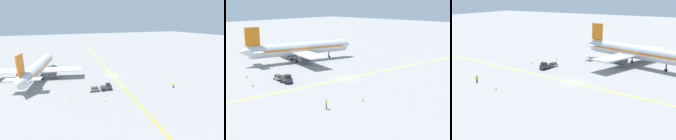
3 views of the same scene
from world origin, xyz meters
The scene contains 9 objects.
ground_plane centered at (0.00, 0.00, 0.00)m, with size 400.00×400.00×0.00m, color gray.
apron_yellow_centreline centered at (0.00, 0.00, 0.00)m, with size 0.40×120.00×0.01m, color yellow.
airplane_at_gate centered at (-23.86, 5.88, 3.71)m, with size 28.38×35.00×10.60m.
baggage_tug_dark centered at (-6.74, -12.06, 0.90)m, with size 3.14×2.02×2.11m.
baggage_cart_trailing centered at (-10.02, -11.71, 0.76)m, with size 2.73×1.67×1.24m.
ground_crew_worker centered at (11.44, -17.85, 0.91)m, with size 0.48×0.39×1.68m.
traffic_cone_near_nose centered at (-17.35, -15.35, 0.28)m, with size 0.32×0.32×0.55m, color orange.
traffic_cone_mid_apron centered at (-9.52, -18.68, 0.28)m, with size 0.32×0.32×0.55m, color orange.
traffic_cone_by_wingtip centered at (13.18, -10.32, 0.28)m, with size 0.32×0.32×0.55m, color orange.
Camera 3 is at (58.01, 34.65, 19.85)m, focal length 50.00 mm.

